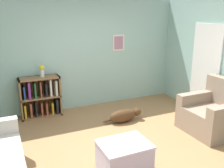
{
  "coord_description": "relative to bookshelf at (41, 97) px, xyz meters",
  "views": [
    {
      "loc": [
        -1.78,
        -3.49,
        2.27
      ],
      "look_at": [
        0.0,
        0.4,
        1.05
      ],
      "focal_mm": 40.0,
      "sensor_mm": 36.0,
      "label": 1
    }
  ],
  "objects": [
    {
      "name": "ground_plane",
      "position": [
        1.03,
        -2.02,
        -0.44
      ],
      "size": [
        14.0,
        14.0,
        0.0
      ],
      "primitive_type": "plane",
      "color": "#997047"
    },
    {
      "name": "vase",
      "position": [
        0.08,
        -0.02,
        0.62
      ],
      "size": [
        0.11,
        0.11,
        0.27
      ],
      "color": "silver",
      "rests_on": "bookshelf"
    },
    {
      "name": "dog",
      "position": [
        1.57,
        -1.1,
        -0.3
      ],
      "size": [
        0.89,
        0.25,
        0.28
      ],
      "color": "#472D19",
      "rests_on": "ground_plane"
    },
    {
      "name": "bookshelf",
      "position": [
        0.0,
        0.0,
        0.0
      ],
      "size": [
        0.88,
        0.35,
        0.91
      ],
      "color": "olive",
      "rests_on": "ground_plane"
    },
    {
      "name": "wall_back",
      "position": [
        1.03,
        0.23,
        0.86
      ],
      "size": [
        5.6,
        0.13,
        2.6
      ],
      "color": "#93BCB2",
      "rests_on": "ground_plane"
    },
    {
      "name": "recliner_chair",
      "position": [
        2.96,
        -2.21,
        -0.08
      ],
      "size": [
        0.95,
        0.99,
        1.03
      ],
      "color": "gray",
      "rests_on": "ground_plane"
    },
    {
      "name": "coffee_table",
      "position": [
        0.74,
        -2.68,
        -0.19
      ],
      "size": [
        0.72,
        0.57,
        0.48
      ],
      "color": "#BCB2D1",
      "rests_on": "ground_plane"
    }
  ]
}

